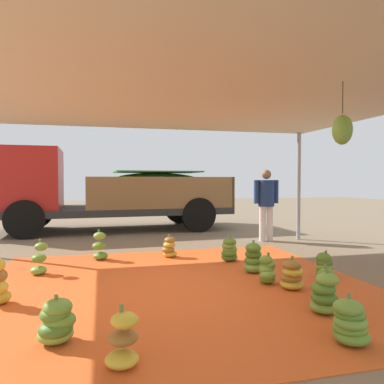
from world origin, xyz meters
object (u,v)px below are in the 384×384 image
object	(u,v)px
banana_bunch_12	(325,295)
banana_bunch_4	(267,270)
banana_bunch_3	(123,341)
banana_bunch_8	(229,250)
banana_bunch_14	(253,259)
banana_bunch_13	(325,286)
worker_0	(266,199)
banana_bunch_7	(324,266)
banana_bunch_2	(100,247)
banana_bunch_10	(292,275)
banana_bunch_9	(169,248)
banana_bunch_0	(39,260)
banana_bunch_1	(350,323)
cargo_truck_main	(104,190)
banana_bunch_6	(57,322)

from	to	relation	value
banana_bunch_12	banana_bunch_4	bearing A→B (deg)	95.12
banana_bunch_3	banana_bunch_4	xyz separation A→B (m)	(2.16, 1.86, -0.01)
banana_bunch_8	banana_bunch_14	world-z (taller)	banana_bunch_14
banana_bunch_3	banana_bunch_8	size ratio (longest dim) A/B	1.04
banana_bunch_4	banana_bunch_13	xyz separation A→B (m)	(0.33, -0.90, 0.00)
worker_0	banana_bunch_8	bearing A→B (deg)	-130.54
banana_bunch_4	banana_bunch_7	world-z (taller)	banana_bunch_4
banana_bunch_4	banana_bunch_2	bearing A→B (deg)	136.63
banana_bunch_3	banana_bunch_10	bearing A→B (deg)	32.94
banana_bunch_8	banana_bunch_9	size ratio (longest dim) A/B	1.06
banana_bunch_3	banana_bunch_10	distance (m)	2.82
banana_bunch_0	banana_bunch_13	size ratio (longest dim) A/B	1.20
banana_bunch_3	banana_bunch_14	size ratio (longest dim) A/B	0.94
banana_bunch_13	worker_0	xyz separation A→B (m)	(1.30, 4.37, 0.83)
banana_bunch_10	banana_bunch_14	bearing A→B (deg)	98.64
banana_bunch_0	banana_bunch_8	world-z (taller)	banana_bunch_0
banana_bunch_3	banana_bunch_12	xyz separation A→B (m)	(2.27, 0.63, 0.01)
banana_bunch_3	banana_bunch_4	world-z (taller)	banana_bunch_3
banana_bunch_0	banana_bunch_8	xyz separation A→B (m)	(3.25, 0.16, -0.03)
banana_bunch_3	banana_bunch_13	distance (m)	2.67
banana_bunch_3	banana_bunch_2	bearing A→B (deg)	92.76
banana_bunch_2	banana_bunch_0	bearing A→B (deg)	-136.99
worker_0	banana_bunch_10	bearing A→B (deg)	-110.56
banana_bunch_3	banana_bunch_7	world-z (taller)	banana_bunch_3
banana_bunch_1	cargo_truck_main	world-z (taller)	cargo_truck_main
banana_bunch_2	banana_bunch_12	world-z (taller)	banana_bunch_2
banana_bunch_3	banana_bunch_13	xyz separation A→B (m)	(2.49, 0.96, -0.01)
worker_0	cargo_truck_main	bearing A→B (deg)	142.24
banana_bunch_3	banana_bunch_7	xyz separation A→B (m)	(3.14, 1.92, -0.02)
banana_bunch_9	banana_bunch_10	bearing A→B (deg)	-63.09
banana_bunch_13	cargo_truck_main	world-z (taller)	cargo_truck_main
banana_bunch_1	banana_bunch_6	distance (m)	2.69
banana_bunch_6	banana_bunch_12	bearing A→B (deg)	1.25
banana_bunch_14	worker_0	bearing A→B (deg)	60.90
banana_bunch_2	banana_bunch_9	size ratio (longest dim) A/B	1.27
cargo_truck_main	worker_0	xyz separation A→B (m)	(3.87, -3.00, -0.17)
banana_bunch_7	banana_bunch_12	bearing A→B (deg)	-123.94
banana_bunch_3	banana_bunch_10	xyz separation A→B (m)	(2.37, 1.53, -0.01)
banana_bunch_1	banana_bunch_3	size ratio (longest dim) A/B	0.94
banana_bunch_0	banana_bunch_2	bearing A→B (deg)	43.01
banana_bunch_7	banana_bunch_13	distance (m)	1.16
banana_bunch_4	banana_bunch_7	distance (m)	0.98
banana_bunch_14	banana_bunch_3	bearing A→B (deg)	-131.57
banana_bunch_8	banana_bunch_10	size ratio (longest dim) A/B	1.04
banana_bunch_0	banana_bunch_7	size ratio (longest dim) A/B	1.31
banana_bunch_10	worker_0	size ratio (longest dim) A/B	0.26
banana_bunch_6	banana_bunch_10	bearing A→B (deg)	18.25
worker_0	banana_bunch_4	bearing A→B (deg)	-115.24
banana_bunch_9	banana_bunch_14	distance (m)	1.86
banana_bunch_13	banana_bunch_1	bearing A→B (deg)	-113.10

